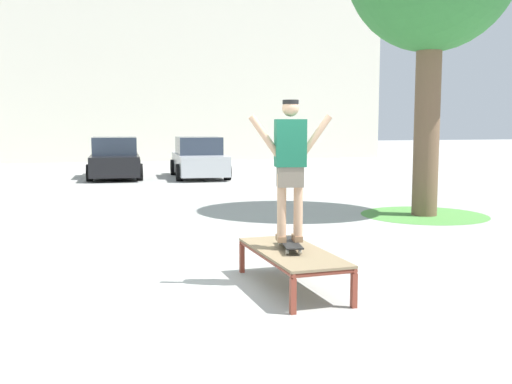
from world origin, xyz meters
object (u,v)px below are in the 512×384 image
(skateboard, at_px, (290,243))
(car_silver, at_px, (199,159))
(skate_box, at_px, (292,254))
(car_black, at_px, (115,159))
(skater, at_px, (290,160))

(skateboard, height_order, car_silver, car_silver)
(skate_box, distance_m, car_black, 16.03)
(skate_box, relative_size, skateboard, 2.33)
(skateboard, xyz_separation_m, skater, (0.00, 0.00, 0.99))
(skate_box, height_order, car_silver, car_silver)
(car_black, bearing_deg, skater, -86.00)
(skate_box, bearing_deg, skater, 91.06)
(skate_box, bearing_deg, car_silver, 82.91)
(skateboard, bearing_deg, car_silver, 82.87)
(skate_box, height_order, skater, skater)
(skate_box, xyz_separation_m, skateboard, (-0.00, 0.08, 0.12))
(skate_box, xyz_separation_m, car_silver, (1.90, 15.26, 0.28))
(skate_box, relative_size, car_silver, 0.44)
(car_silver, bearing_deg, skate_box, -97.09)
(car_black, xyz_separation_m, car_silver, (3.01, -0.72, 0.00))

